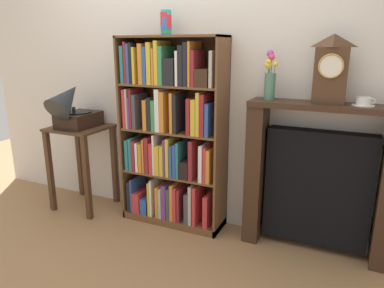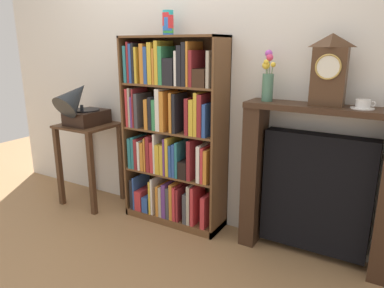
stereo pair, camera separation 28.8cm
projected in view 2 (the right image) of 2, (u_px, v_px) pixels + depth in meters
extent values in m
cube|color=#997047|center=(168.00, 226.00, 3.07)|extent=(7.53, 6.40, 0.02)
cube|color=silver|center=(198.00, 69.00, 2.91)|extent=(4.53, 0.08, 2.60)
cube|color=brown|center=(133.00, 128.00, 3.16)|extent=(0.02, 0.29, 1.56)
cube|color=brown|center=(220.00, 141.00, 2.74)|extent=(0.02, 0.29, 1.56)
cube|color=#4C311C|center=(183.00, 130.00, 3.07)|extent=(0.88, 0.01, 1.56)
cube|color=brown|center=(172.00, 37.00, 2.75)|extent=(0.88, 0.29, 0.02)
cube|color=brown|center=(175.00, 216.00, 3.15)|extent=(0.88, 0.29, 0.06)
cube|color=black|center=(138.00, 191.00, 3.27)|extent=(0.03, 0.21, 0.28)
cube|color=#2D519E|center=(141.00, 190.00, 3.27)|extent=(0.02, 0.24, 0.30)
cube|color=#C63338|center=(145.00, 198.00, 3.25)|extent=(0.07, 0.21, 0.18)
cube|color=#2D519E|center=(150.00, 202.00, 3.20)|extent=(0.06, 0.17, 0.14)
cube|color=gold|center=(157.00, 194.00, 3.17)|extent=(0.02, 0.23, 0.30)
cube|color=white|center=(159.00, 193.00, 3.16)|extent=(0.02, 0.23, 0.33)
cube|color=orange|center=(163.00, 198.00, 3.13)|extent=(0.03, 0.20, 0.27)
cube|color=#B2A893|center=(167.00, 198.00, 3.13)|extent=(0.03, 0.24, 0.27)
cube|color=#663884|center=(171.00, 197.00, 3.11)|extent=(0.04, 0.25, 0.30)
cube|color=#424247|center=(174.00, 200.00, 3.08)|extent=(0.03, 0.22, 0.28)
cube|color=orange|center=(176.00, 199.00, 3.05)|extent=(0.03, 0.19, 0.32)
cube|color=#C63338|center=(181.00, 200.00, 3.06)|extent=(0.03, 0.24, 0.30)
cube|color=maroon|center=(183.00, 202.00, 3.03)|extent=(0.02, 0.20, 0.29)
cube|color=#424247|center=(190.00, 205.00, 3.00)|extent=(0.04, 0.21, 0.26)
cube|color=#B2A893|center=(194.00, 202.00, 2.98)|extent=(0.03, 0.23, 0.34)
cube|color=#C63338|center=(198.00, 203.00, 2.96)|extent=(0.03, 0.21, 0.33)
cube|color=#C63338|center=(209.00, 209.00, 2.93)|extent=(0.04, 0.25, 0.27)
cube|color=brown|center=(174.00, 173.00, 3.04)|extent=(0.84, 0.27, 0.02)
cube|color=teal|center=(137.00, 151.00, 3.17)|extent=(0.03, 0.23, 0.27)
cube|color=teal|center=(139.00, 151.00, 3.14)|extent=(0.03, 0.20, 0.28)
cube|color=maroon|center=(143.00, 152.00, 3.14)|extent=(0.03, 0.22, 0.27)
cube|color=white|center=(147.00, 153.00, 3.14)|extent=(0.02, 0.25, 0.25)
cube|color=orange|center=(149.00, 154.00, 3.11)|extent=(0.03, 0.22, 0.25)
cube|color=orange|center=(151.00, 153.00, 3.08)|extent=(0.02, 0.20, 0.29)
cube|color=maroon|center=(155.00, 152.00, 3.08)|extent=(0.03, 0.24, 0.31)
cube|color=#C63338|center=(158.00, 155.00, 3.05)|extent=(0.03, 0.21, 0.26)
cube|color=white|center=(162.00, 151.00, 3.04)|extent=(0.02, 0.25, 0.34)
cube|color=gold|center=(165.00, 157.00, 3.03)|extent=(0.04, 0.24, 0.25)
cube|color=gold|center=(169.00, 157.00, 3.01)|extent=(0.03, 0.23, 0.25)
cube|color=#663884|center=(171.00, 155.00, 2.99)|extent=(0.02, 0.22, 0.31)
cube|color=gold|center=(173.00, 155.00, 2.97)|extent=(0.03, 0.22, 0.32)
cube|color=#2D519E|center=(176.00, 159.00, 2.96)|extent=(0.02, 0.21, 0.26)
cube|color=#2D519E|center=(180.00, 158.00, 2.96)|extent=(0.03, 0.24, 0.28)
cube|color=teal|center=(182.00, 158.00, 2.93)|extent=(0.02, 0.21, 0.30)
cube|color=black|center=(187.00, 168.00, 2.91)|extent=(0.08, 0.18, 0.14)
cube|color=maroon|center=(194.00, 159.00, 2.87)|extent=(0.03, 0.21, 0.32)
cube|color=white|center=(204.00, 161.00, 2.84)|extent=(0.03, 0.23, 0.30)
cube|color=#C63338|center=(209.00, 162.00, 2.83)|extent=(0.02, 0.25, 0.29)
cube|color=orange|center=(212.00, 164.00, 2.82)|extent=(0.03, 0.24, 0.27)
cube|color=brown|center=(174.00, 130.00, 2.95)|extent=(0.84, 0.27, 0.02)
cube|color=#C63338|center=(135.00, 106.00, 3.07)|extent=(0.02, 0.23, 0.32)
cube|color=#B2A893|center=(137.00, 106.00, 3.06)|extent=(0.02, 0.24, 0.33)
cube|color=#663884|center=(140.00, 110.00, 3.06)|extent=(0.02, 0.25, 0.26)
cube|color=maroon|center=(140.00, 107.00, 3.03)|extent=(0.02, 0.21, 0.32)
cube|color=#424247|center=(143.00, 110.00, 3.02)|extent=(0.03, 0.21, 0.29)
cube|color=orange|center=(154.00, 113.00, 2.99)|extent=(0.03, 0.24, 0.25)
cube|color=black|center=(157.00, 112.00, 2.95)|extent=(0.03, 0.21, 0.27)
cube|color=#388E56|center=(160.00, 114.00, 2.93)|extent=(0.03, 0.21, 0.25)
cube|color=white|center=(165.00, 109.00, 2.92)|extent=(0.04, 0.23, 0.34)
cube|color=orange|center=(169.00, 110.00, 2.89)|extent=(0.04, 0.22, 0.32)
cube|color=orange|center=(178.00, 111.00, 2.86)|extent=(0.02, 0.24, 0.32)
cube|color=black|center=(180.00, 113.00, 2.83)|extent=(0.03, 0.19, 0.31)
cube|color=maroon|center=(194.00, 115.00, 2.80)|extent=(0.03, 0.24, 0.28)
cube|color=gold|center=(198.00, 116.00, 2.77)|extent=(0.04, 0.24, 0.28)
cube|color=gold|center=(202.00, 113.00, 2.75)|extent=(0.03, 0.24, 0.33)
cube|color=maroon|center=(205.00, 114.00, 2.72)|extent=(0.04, 0.20, 0.32)
cube|color=#2D519E|center=(210.00, 119.00, 2.72)|extent=(0.03, 0.23, 0.25)
cube|color=brown|center=(173.00, 85.00, 2.85)|extent=(0.84, 0.27, 0.02)
cube|color=teal|center=(132.00, 64.00, 2.96)|extent=(0.03, 0.21, 0.29)
cube|color=maroon|center=(137.00, 62.00, 2.96)|extent=(0.02, 0.24, 0.32)
cube|color=#2D519E|center=(137.00, 63.00, 2.93)|extent=(0.02, 0.20, 0.31)
cube|color=black|center=(142.00, 63.00, 2.93)|extent=(0.02, 0.24, 0.32)
cube|color=gold|center=(143.00, 65.00, 2.91)|extent=(0.02, 0.20, 0.28)
cube|color=orange|center=(149.00, 64.00, 2.88)|extent=(0.04, 0.22, 0.31)
cube|color=#2D519E|center=(153.00, 65.00, 2.86)|extent=(0.03, 0.21, 0.29)
cube|color=gold|center=(158.00, 63.00, 2.85)|extent=(0.04, 0.24, 0.32)
cube|color=orange|center=(160.00, 66.00, 2.83)|extent=(0.02, 0.21, 0.28)
cube|color=gold|center=(164.00, 63.00, 2.81)|extent=(0.03, 0.23, 0.33)
cube|color=#388E56|center=(169.00, 65.00, 2.81)|extent=(0.03, 0.25, 0.29)
cube|color=black|center=(174.00, 71.00, 2.77)|extent=(0.09, 0.19, 0.20)
cube|color=white|center=(183.00, 68.00, 2.75)|extent=(0.02, 0.25, 0.26)
cube|color=black|center=(185.00, 66.00, 2.71)|extent=(0.04, 0.20, 0.30)
cube|color=black|center=(191.00, 64.00, 2.69)|extent=(0.03, 0.22, 0.32)
cube|color=orange|center=(194.00, 64.00, 2.68)|extent=(0.02, 0.23, 0.33)
cube|color=maroon|center=(197.00, 68.00, 2.67)|extent=(0.03, 0.22, 0.26)
cube|color=#382316|center=(204.00, 78.00, 2.64)|extent=(0.10, 0.18, 0.13)
cube|color=#B2A893|center=(215.00, 69.00, 2.61)|extent=(0.02, 0.24, 0.26)
cylinder|color=blue|center=(168.00, 29.00, 2.79)|extent=(0.08, 0.08, 0.10)
cylinder|color=green|center=(168.00, 27.00, 2.78)|extent=(0.08, 0.08, 0.10)
cylinder|color=blue|center=(168.00, 24.00, 2.78)|extent=(0.08, 0.08, 0.10)
cylinder|color=red|center=(168.00, 22.00, 2.77)|extent=(0.08, 0.08, 0.10)
cylinder|color=red|center=(168.00, 19.00, 2.77)|extent=(0.08, 0.08, 0.10)
cylinder|color=#28B2B7|center=(168.00, 17.00, 2.76)|extent=(0.08, 0.08, 0.10)
cube|color=#472D1C|center=(88.00, 125.00, 3.33)|extent=(0.49, 0.46, 0.02)
cube|color=#472D1C|center=(59.00, 167.00, 3.38)|extent=(0.04, 0.04, 0.76)
cube|color=#472D1C|center=(92.00, 175.00, 3.17)|extent=(0.04, 0.04, 0.76)
cube|color=#472D1C|center=(90.00, 156.00, 3.71)|extent=(0.04, 0.04, 0.76)
cube|color=#472D1C|center=(121.00, 163.00, 3.50)|extent=(0.04, 0.04, 0.76)
cube|color=black|center=(87.00, 117.00, 3.31)|extent=(0.28, 0.35, 0.13)
cylinder|color=black|center=(86.00, 110.00, 3.29)|extent=(0.24, 0.24, 0.01)
cylinder|color=#1E2328|center=(82.00, 108.00, 3.24)|extent=(0.03, 0.03, 0.06)
cone|color=#1E2328|center=(74.00, 96.00, 3.15)|extent=(0.24, 0.39, 0.37)
cube|color=#382316|center=(323.00, 109.00, 2.32)|extent=(1.02, 0.25, 0.04)
cube|color=#382316|center=(254.00, 176.00, 2.69)|extent=(0.12, 0.23, 1.07)
cube|color=black|center=(316.00, 193.00, 2.52)|extent=(0.74, 0.13, 0.86)
cube|color=#472D1C|center=(329.00, 77.00, 2.26)|extent=(0.21, 0.10, 0.37)
pyramid|color=#472D1C|center=(332.00, 40.00, 2.20)|extent=(0.21, 0.10, 0.08)
cylinder|color=silver|center=(328.00, 67.00, 2.20)|extent=(0.15, 0.01, 0.15)
torus|color=#B79347|center=(328.00, 67.00, 2.19)|extent=(0.16, 0.01, 0.16)
cylinder|color=#4C7A60|center=(268.00, 88.00, 2.48)|extent=(0.08, 0.08, 0.19)
cylinder|color=#4C753D|center=(267.00, 81.00, 2.46)|extent=(0.02, 0.02, 0.25)
sphere|color=yellow|center=(266.00, 62.00, 2.42)|extent=(0.03, 0.03, 0.03)
cylinder|color=#4C753D|center=(267.00, 76.00, 2.48)|extent=(0.01, 0.03, 0.31)
sphere|color=#B24CB7|center=(269.00, 54.00, 2.46)|extent=(0.05, 0.05, 0.05)
cylinder|color=#4C753D|center=(270.00, 82.00, 2.46)|extent=(0.03, 0.01, 0.24)
sphere|color=yellow|center=(273.00, 65.00, 2.41)|extent=(0.03, 0.03, 0.03)
cylinder|color=#4C753D|center=(269.00, 78.00, 2.48)|extent=(0.02, 0.02, 0.28)
sphere|color=#EA4275|center=(270.00, 57.00, 2.45)|extent=(0.05, 0.05, 0.05)
cylinder|color=#4C753D|center=(267.00, 82.00, 2.47)|extent=(0.02, 0.02, 0.23)
sphere|color=yellow|center=(266.00, 65.00, 2.44)|extent=(0.05, 0.05, 0.05)
cylinder|color=white|center=(362.00, 108.00, 2.20)|extent=(0.14, 0.14, 0.01)
cylinder|color=white|center=(363.00, 104.00, 2.20)|extent=(0.09, 0.09, 0.05)
torus|color=white|center=(373.00, 104.00, 2.17)|extent=(0.04, 0.01, 0.04)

